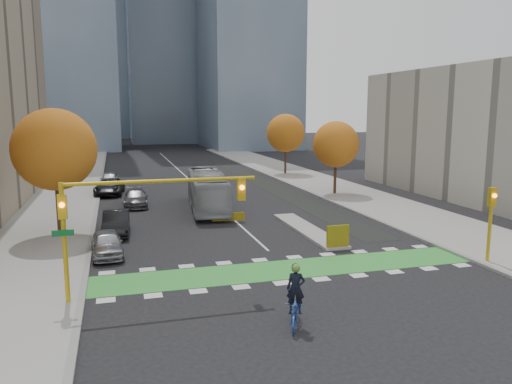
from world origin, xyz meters
TOP-DOWN VIEW (x-y plane):
  - ground at (0.00, 0.00)m, footprint 300.00×300.00m
  - sidewalk_west at (-13.50, 20.00)m, footprint 7.00×120.00m
  - sidewalk_east at (13.50, 20.00)m, footprint 7.00×120.00m
  - curb_west at (-10.00, 20.00)m, footprint 0.30×120.00m
  - curb_east at (10.00, 20.00)m, footprint 0.30×120.00m
  - bike_crossing at (0.00, 1.50)m, footprint 20.00×3.00m
  - centre_line at (0.00, 40.00)m, footprint 0.15×70.00m
  - bike_lane_paint at (7.50, 30.00)m, footprint 2.50×50.00m
  - median_island at (4.00, 9.00)m, footprint 1.60×10.00m
  - hazard_board at (4.00, 4.20)m, footprint 1.40×0.12m
  - tower_ne at (20.00, 85.00)m, footprint 18.00×24.00m
  - tower_far at (-4.00, 140.00)m, footprint 26.00×26.00m
  - tree_west at (-12.00, 12.00)m, footprint 5.20×5.20m
  - tree_east_near at (12.00, 22.00)m, footprint 4.40×4.40m
  - tree_east_far at (12.50, 38.00)m, footprint 4.80×4.80m
  - traffic_signal_west at (-7.93, -0.51)m, footprint 8.53×0.56m
  - traffic_signal_east at (10.50, -0.51)m, footprint 0.35×0.43m
  - cyclist at (-2.05, -5.03)m, footprint 1.52×2.22m
  - bus at (-1.16, 18.24)m, footprint 3.75×11.57m
  - parked_car_a at (-9.00, 6.55)m, footprint 1.92×4.28m
  - parked_car_b at (-8.47, 11.55)m, footprint 1.85×4.75m
  - parked_car_c at (-6.80, 21.18)m, footprint 2.21×4.99m
  - parked_car_d at (-9.00, 27.96)m, footprint 3.06×5.69m
  - parked_car_e at (-9.00, 32.96)m, footprint 2.35×4.80m

SIDE VIEW (x-z plane):
  - ground at x=0.00m, z-range 0.00..0.00m
  - centre_line at x=0.00m, z-range 0.00..0.01m
  - bike_lane_paint at x=7.50m, z-range 0.00..0.01m
  - bike_crossing at x=0.00m, z-range 0.00..0.01m
  - sidewalk_west at x=-13.50m, z-range 0.00..0.15m
  - sidewalk_east at x=13.50m, z-range 0.00..0.15m
  - curb_west at x=-10.00m, z-range -0.01..0.15m
  - curb_east at x=10.00m, z-range -0.01..0.15m
  - median_island at x=4.00m, z-range 0.00..0.16m
  - parked_car_c at x=-6.80m, z-range 0.00..1.42m
  - parked_car_a at x=-9.00m, z-range 0.00..1.43m
  - parked_car_d at x=-9.00m, z-range 0.00..1.52m
  - parked_car_b at x=-8.47m, z-range 0.00..1.54m
  - parked_car_e at x=-9.00m, z-range 0.00..1.58m
  - hazard_board at x=4.00m, z-range 0.15..1.45m
  - cyclist at x=-2.05m, z-range -0.40..2.03m
  - bus at x=-1.16m, z-range 0.00..3.17m
  - traffic_signal_east at x=10.50m, z-range 0.68..4.78m
  - traffic_signal_west at x=-7.93m, z-range 1.43..6.63m
  - tree_east_near at x=12.00m, z-range 1.33..8.40m
  - tree_east_far at x=12.50m, z-range 1.42..9.07m
  - tree_west at x=-12.00m, z-range 1.50..9.73m
  - tower_ne at x=20.00m, z-range 0.00..60.00m
  - tower_far at x=-4.00m, z-range 0.00..80.00m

